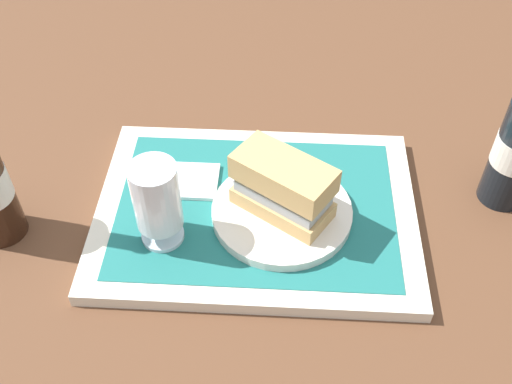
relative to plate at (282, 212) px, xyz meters
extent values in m
plane|color=brown|center=(0.04, -0.01, -0.03)|extent=(3.00, 3.00, 0.00)
cube|color=beige|center=(0.04, -0.01, -0.02)|extent=(0.44, 0.32, 0.02)
cube|color=#1E6B66|center=(0.04, -0.01, -0.01)|extent=(0.38, 0.27, 0.00)
cylinder|color=silver|center=(0.00, 0.00, 0.00)|extent=(0.19, 0.19, 0.01)
cube|color=tan|center=(0.00, 0.00, 0.02)|extent=(0.14, 0.13, 0.02)
cube|color=#9EA3A8|center=(0.00, 0.00, 0.04)|extent=(0.13, 0.11, 0.02)
cube|color=silver|center=(0.00, 0.00, 0.05)|extent=(0.12, 0.10, 0.01)
sphere|color=#47932D|center=(0.04, -0.03, 0.06)|extent=(0.04, 0.04, 0.04)
cube|color=tan|center=(0.00, 0.00, 0.07)|extent=(0.14, 0.13, 0.04)
cylinder|color=silver|center=(0.16, 0.05, 0.00)|extent=(0.06, 0.06, 0.01)
cylinder|color=silver|center=(0.16, 0.05, 0.01)|extent=(0.01, 0.01, 0.02)
cylinder|color=silver|center=(0.16, 0.05, 0.07)|extent=(0.06, 0.06, 0.09)
cylinder|color=gold|center=(0.16, 0.05, 0.05)|extent=(0.06, 0.06, 0.05)
cylinder|color=white|center=(0.16, 0.05, 0.08)|extent=(0.05, 0.05, 0.01)
cube|color=white|center=(0.14, -0.06, 0.00)|extent=(0.09, 0.07, 0.01)
camera|label=1|loc=(0.00, 0.55, 0.61)|focal=42.52mm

